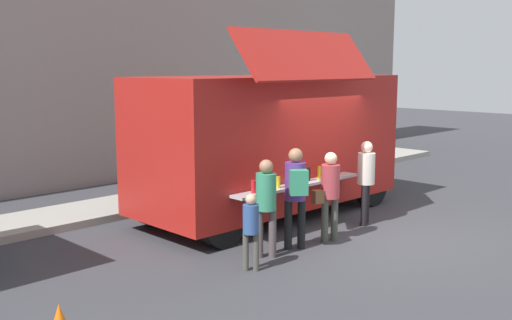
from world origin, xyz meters
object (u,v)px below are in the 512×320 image
(food_truck_main, at_px, (271,140))
(customer_front_ordering, at_px, (330,189))
(trash_bin, at_px, (317,159))
(customer_mid_with_backpack, at_px, (296,188))
(customer_extra_browsing, at_px, (366,175))
(child_near_queue, at_px, (251,225))
(customer_rear_waiting, at_px, (266,200))

(food_truck_main, xyz_separation_m, customer_front_ordering, (-0.65, -2.06, -0.63))
(trash_bin, bearing_deg, customer_mid_with_backpack, -143.73)
(customer_mid_with_backpack, relative_size, customer_extra_browsing, 1.05)
(food_truck_main, bearing_deg, child_near_queue, -140.74)
(customer_mid_with_backpack, relative_size, child_near_queue, 1.45)
(customer_rear_waiting, height_order, child_near_queue, customer_rear_waiting)
(trash_bin, xyz_separation_m, child_near_queue, (-7.12, -4.51, 0.26))
(trash_bin, xyz_separation_m, customer_rear_waiting, (-6.49, -4.22, 0.52))
(food_truck_main, height_order, child_near_queue, food_truck_main)
(customer_rear_waiting, distance_m, customer_extra_browsing, 2.87)
(food_truck_main, xyz_separation_m, customer_extra_browsing, (0.77, -1.86, -0.60))
(child_near_queue, bearing_deg, trash_bin, -6.74)
(customer_extra_browsing, bearing_deg, trash_bin, -66.43)
(customer_front_ordering, xyz_separation_m, customer_extra_browsing, (1.42, 0.21, 0.04))
(trash_bin, xyz_separation_m, customer_extra_browsing, (-3.63, -4.18, 0.54))
(trash_bin, relative_size, customer_mid_with_backpack, 0.52)
(customer_extra_browsing, bearing_deg, customer_rear_waiting, 65.46)
(trash_bin, bearing_deg, customer_extra_browsing, -130.98)
(customer_mid_with_backpack, bearing_deg, food_truck_main, 0.76)
(food_truck_main, distance_m, trash_bin, 5.10)
(customer_extra_browsing, distance_m, child_near_queue, 3.52)
(customer_rear_waiting, bearing_deg, customer_mid_with_backpack, -48.92)
(customer_front_ordering, distance_m, customer_rear_waiting, 1.46)
(food_truck_main, height_order, customer_front_ordering, food_truck_main)
(customer_front_ordering, relative_size, customer_mid_with_backpack, 0.92)
(customer_front_ordering, height_order, customer_rear_waiting, customer_rear_waiting)
(customer_rear_waiting, xyz_separation_m, customer_extra_browsing, (2.87, 0.05, 0.02))
(customer_front_ordering, height_order, customer_extra_browsing, customer_extra_browsing)
(food_truck_main, distance_m, child_near_queue, 3.60)
(customer_rear_waiting, relative_size, child_near_queue, 1.35)
(customer_front_ordering, bearing_deg, customer_rear_waiting, 99.64)
(food_truck_main, relative_size, customer_front_ordering, 3.64)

